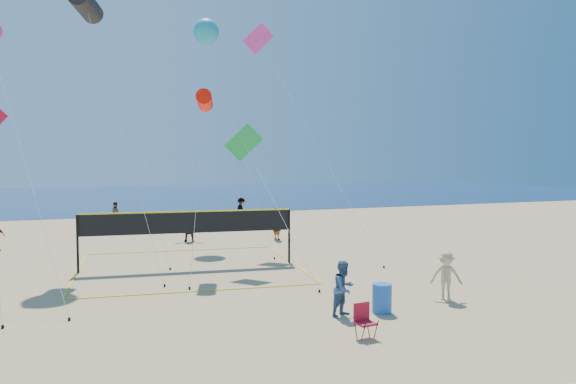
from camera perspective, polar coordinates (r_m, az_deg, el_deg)
name	(u,v)px	position (r m, az deg, el deg)	size (l,w,h in m)	color
ocean	(112,197)	(72.92, -17.44, -0.44)	(140.00, 50.00, 0.03)	navy
bystander_a	(344,288)	(17.54, 5.70, -9.71)	(0.83, 0.65, 1.71)	#335781
bystander_b	(446,276)	(20.10, 15.77, -8.18)	(1.08, 0.62, 1.67)	tan
far_person_1	(189,226)	(33.01, -10.01, -3.44)	(1.65, 0.52, 1.77)	gray
far_person_2	(277,224)	(33.13, -1.12, -3.25)	(0.69, 0.45, 1.90)	gray
far_person_3	(116,213)	(42.68, -17.07, -2.08)	(0.79, 0.61, 1.62)	gray
far_person_4	(241,210)	(42.63, -4.77, -1.81)	(1.17, 0.67, 1.81)	gray
camp_chair	(364,318)	(15.65, 7.71, -12.61)	(0.55, 0.66, 1.03)	#A41226
trash_barrel	(382,298)	(18.13, 9.52, -10.59)	(0.61, 0.61, 0.91)	blue
volleyball_net	(188,229)	(25.14, -10.10, -3.68)	(10.33, 10.19, 2.52)	black
kite_1	(86,5)	(28.85, -19.86, 17.46)	(3.32, 8.19, 12.57)	black
kite_2	(205,101)	(25.26, -8.47, 9.16)	(2.15, 5.10, 7.82)	#FF1302
kite_4	(247,148)	(24.78, -4.23, 4.51)	(2.01, 6.02, 6.40)	green
kite_5	(264,50)	(32.29, -2.42, 14.26)	(3.67, 9.57, 12.47)	#F33BA3
kite_7	(206,32)	(35.36, -8.31, 15.82)	(2.21, 9.62, 13.19)	#1D9FBF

